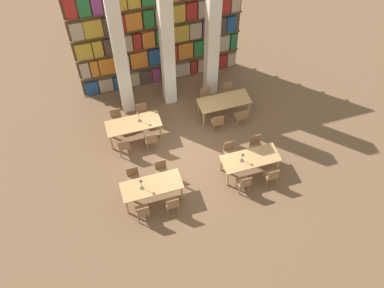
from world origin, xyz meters
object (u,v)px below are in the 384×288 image
at_px(chair_2, 172,204).
at_px(reading_table_2, 133,125).
at_px(pillar_right, 213,31).
at_px(chair_8, 124,146).
at_px(pillar_center, 167,40).
at_px(chair_9, 117,119).
at_px(desk_lamp_0, 141,183).
at_px(chair_14, 241,116).
at_px(pillar_left, 119,49).
at_px(desk_lamp_1, 242,156).
at_px(chair_15, 229,92).
at_px(chair_7, 256,145).
at_px(chair_6, 272,175).
at_px(reading_table_0, 152,187).
at_px(reading_table_3, 224,102).
at_px(chair_12, 217,122).
at_px(chair_0, 143,212).
at_px(chair_3, 161,170).
at_px(chair_1, 134,177).
at_px(chair_11, 142,113).
at_px(reading_table_1, 250,160).
at_px(desk_lamp_2, 139,115).
at_px(chair_4, 244,183).
at_px(chair_5, 230,151).
at_px(chair_10, 151,140).
at_px(chair_13, 206,97).

bearing_deg(chair_2, reading_table_2, 98.06).
xyz_separation_m(pillar_right, chair_8, (-4.07, -2.26, -2.53)).
relative_size(pillar_center, chair_9, 6.92).
relative_size(desk_lamp_0, chair_14, 0.55).
height_order(pillar_left, desk_lamp_0, pillar_left).
distance_m(pillar_right, desk_lamp_1, 4.78).
height_order(pillar_center, chair_15, pillar_center).
relative_size(chair_7, chair_8, 1.00).
bearing_deg(chair_6, chair_7, 90.00).
bearing_deg(reading_table_2, chair_6, -40.46).
bearing_deg(chair_6, reading_table_0, 171.36).
xyz_separation_m(reading_table_3, chair_12, (-0.50, -0.70, -0.22)).
height_order(chair_0, desk_lamp_0, desk_lamp_0).
bearing_deg(chair_8, chair_3, -54.58).
xyz_separation_m(chair_2, chair_7, (3.56, 1.48, 0.00)).
relative_size(chair_1, chair_2, 1.00).
bearing_deg(desk_lamp_1, chair_0, -168.33).
relative_size(chair_9, chair_11, 1.00).
relative_size(pillar_left, chair_12, 6.92).
relative_size(reading_table_1, desk_lamp_2, 4.23).
bearing_deg(chair_4, chair_2, -178.17).
distance_m(chair_5, chair_6, 1.72).
xyz_separation_m(pillar_left, chair_10, (0.41, -2.26, -2.53)).
height_order(pillar_center, chair_12, pillar_center).
bearing_deg(chair_6, pillar_left, 128.47).
xyz_separation_m(chair_12, chair_15, (0.97, 1.40, 0.00)).
xyz_separation_m(chair_9, chair_12, (3.63, -1.29, 0.00)).
bearing_deg(chair_9, chair_13, -178.25).
height_order(reading_table_0, chair_13, chair_13).
distance_m(chair_3, reading_table_1, 3.10).
distance_m(reading_table_0, chair_1, 0.88).
distance_m(chair_7, chair_13, 3.03).
distance_m(reading_table_1, chair_15, 3.62).
height_order(reading_table_0, reading_table_2, same).
distance_m(chair_11, desk_lamp_2, 0.93).
bearing_deg(chair_1, reading_table_1, 171.27).
distance_m(chair_4, chair_15, 4.39).
height_order(pillar_right, desk_lamp_0, pillar_right).
bearing_deg(chair_6, desk_lamp_0, 172.25).
xyz_separation_m(pillar_left, reading_table_3, (3.54, -1.45, -2.31)).
bearing_deg(chair_4, desk_lamp_2, 128.55).
distance_m(chair_8, chair_13, 3.93).
relative_size(chair_0, reading_table_1, 0.43).
bearing_deg(chair_3, chair_13, -131.30).
xyz_separation_m(pillar_center, reading_table_3, (1.80, -1.45, -2.31)).
xyz_separation_m(desk_lamp_0, reading_table_1, (3.86, 0.10, -0.41)).
relative_size(chair_4, reading_table_3, 0.43).
xyz_separation_m(chair_0, chair_6, (4.55, 0.08, 0.00)).
bearing_deg(chair_2, reading_table_0, 125.76).
relative_size(chair_5, chair_13, 1.00).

